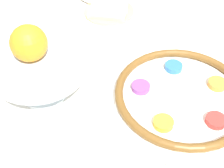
% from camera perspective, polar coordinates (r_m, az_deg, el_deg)
% --- Properties ---
extents(dining_table, '(1.36, 0.92, 0.71)m').
position_cam_1_polar(dining_table, '(1.12, -1.22, -9.31)').
color(dining_table, white).
rests_on(dining_table, ground_plane).
extents(seder_plate, '(0.32, 0.32, 0.03)m').
position_cam_1_polar(seder_plate, '(0.76, 12.63, -2.02)').
color(seder_plate, white).
rests_on(seder_plate, dining_table).
extents(fruit_stand, '(0.22, 0.22, 0.11)m').
position_cam_1_polar(fruit_stand, '(0.73, -13.20, 3.27)').
color(fruit_stand, silver).
rests_on(fruit_stand, dining_table).
extents(orange_fruit, '(0.08, 0.08, 0.08)m').
position_cam_1_polar(orange_fruit, '(0.69, -14.99, 7.23)').
color(orange_fruit, orange).
rests_on(orange_fruit, fruit_stand).
extents(bread_plate, '(0.16, 0.16, 0.02)m').
position_cam_1_polar(bread_plate, '(1.03, -0.56, 13.38)').
color(bread_plate, tan).
rests_on(bread_plate, dining_table).
extents(napkin_roll, '(0.18, 0.12, 0.04)m').
position_cam_1_polar(napkin_roll, '(1.05, -1.82, 14.59)').
color(napkin_roll, white).
rests_on(napkin_roll, dining_table).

